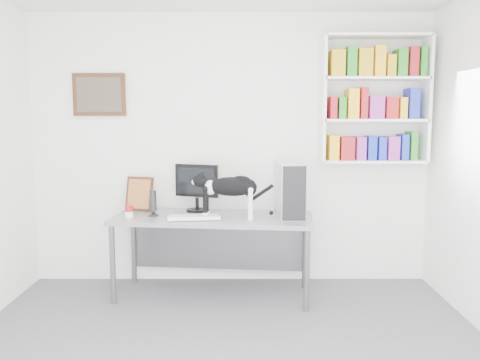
% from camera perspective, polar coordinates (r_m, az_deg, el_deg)
% --- Properties ---
extents(room, '(4.01, 4.01, 2.70)m').
position_cam_1_polar(room, '(3.15, -1.75, 0.86)').
color(room, '#5B5B60').
rests_on(room, ground).
extents(bookshelf, '(1.03, 0.28, 1.24)m').
position_cam_1_polar(bookshelf, '(5.15, 14.85, 8.74)').
color(bookshelf, white).
rests_on(bookshelf, room).
extents(wall_art, '(0.52, 0.04, 0.42)m').
position_cam_1_polar(wall_art, '(5.29, -15.52, 9.22)').
color(wall_art, '#4F2B19').
rests_on(wall_art, room).
extents(desk, '(1.90, 0.90, 0.77)m').
position_cam_1_polar(desk, '(4.84, -3.03, -8.51)').
color(desk, slate).
rests_on(desk, room).
extents(monitor, '(0.49, 0.34, 0.47)m').
position_cam_1_polar(monitor, '(4.95, -4.85, -0.84)').
color(monitor, black).
rests_on(monitor, desk).
extents(keyboard, '(0.49, 0.24, 0.04)m').
position_cam_1_polar(keyboard, '(4.61, -5.20, -4.20)').
color(keyboard, silver).
rests_on(keyboard, desk).
extents(pc_tower, '(0.26, 0.51, 0.50)m').
position_cam_1_polar(pc_tower, '(4.73, 5.56, -1.06)').
color(pc_tower, silver).
rests_on(pc_tower, desk).
extents(speaker, '(0.13, 0.13, 0.25)m').
position_cam_1_polar(speaker, '(4.78, -9.73, -2.53)').
color(speaker, black).
rests_on(speaker, desk).
extents(leaning_print, '(0.30, 0.19, 0.34)m').
position_cam_1_polar(leaning_print, '(5.08, -11.22, -1.46)').
color(leaning_print, '#4F2B19').
rests_on(leaning_print, desk).
extents(soup_can, '(0.08, 0.08, 0.11)m').
position_cam_1_polar(soup_can, '(4.77, -12.35, -3.50)').
color(soup_can, '#B50F24').
rests_on(soup_can, desk).
extents(cat, '(0.67, 0.22, 0.40)m').
position_cam_1_polar(cat, '(4.55, -1.14, -1.96)').
color(cat, black).
rests_on(cat, desk).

